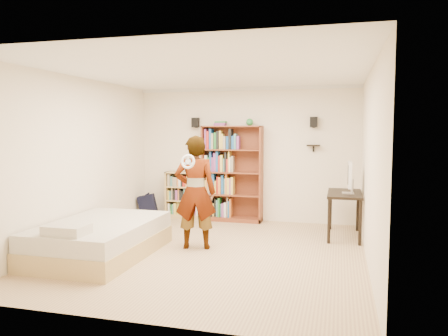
% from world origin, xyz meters
% --- Properties ---
extents(ground, '(4.50, 5.00, 0.01)m').
position_xyz_m(ground, '(0.00, 0.00, 0.00)').
color(ground, tan).
rests_on(ground, ground).
extents(room_shell, '(4.52, 5.02, 2.71)m').
position_xyz_m(room_shell, '(0.00, 0.00, 1.76)').
color(room_shell, silver).
rests_on(room_shell, ground).
extents(crown_molding, '(4.50, 5.00, 0.06)m').
position_xyz_m(crown_molding, '(0.00, 0.00, 2.67)').
color(crown_molding, silver).
rests_on(crown_molding, room_shell).
extents(speaker_left, '(0.14, 0.12, 0.20)m').
position_xyz_m(speaker_left, '(-1.05, 2.40, 2.00)').
color(speaker_left, black).
rests_on(speaker_left, room_shell).
extents(speaker_right, '(0.14, 0.12, 0.20)m').
position_xyz_m(speaker_right, '(1.35, 2.40, 2.00)').
color(speaker_right, black).
rests_on(speaker_right, room_shell).
extents(wall_shelf, '(0.25, 0.16, 0.02)m').
position_xyz_m(wall_shelf, '(1.35, 2.41, 1.55)').
color(wall_shelf, black).
rests_on(wall_shelf, room_shell).
extents(tall_bookshelf, '(1.22, 0.36, 1.93)m').
position_xyz_m(tall_bookshelf, '(-0.25, 2.32, 0.97)').
color(tall_bookshelf, brown).
rests_on(tall_bookshelf, ground).
extents(low_bookshelf, '(0.78, 0.29, 0.97)m').
position_xyz_m(low_bookshelf, '(-1.29, 2.35, 0.49)').
color(low_bookshelf, '#D4B972').
rests_on(low_bookshelf, ground).
extents(computer_desk, '(0.57, 1.14, 0.77)m').
position_xyz_m(computer_desk, '(1.95, 1.53, 0.39)').
color(computer_desk, black).
rests_on(computer_desk, ground).
extents(imac, '(0.18, 0.55, 0.54)m').
position_xyz_m(imac, '(2.00, 1.42, 1.04)').
color(imac, white).
rests_on(imac, computer_desk).
extents(daybed, '(1.39, 2.15, 0.63)m').
position_xyz_m(daybed, '(-1.53, -0.57, 0.32)').
color(daybed, beige).
rests_on(daybed, ground).
extents(person, '(0.72, 0.56, 1.77)m').
position_xyz_m(person, '(-0.31, 0.18, 0.88)').
color(person, black).
rests_on(person, ground).
extents(wii_wheel, '(0.22, 0.08, 0.22)m').
position_xyz_m(wii_wheel, '(-0.31, -0.15, 1.38)').
color(wii_wheel, white).
rests_on(wii_wheel, person).
extents(navy_bag, '(0.42, 0.32, 0.51)m').
position_xyz_m(navy_bag, '(-2.01, 2.11, 0.26)').
color(navy_bag, black).
rests_on(navy_bag, ground).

